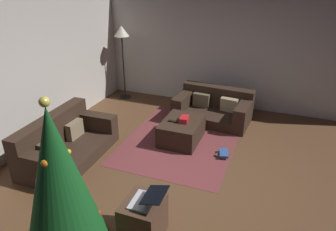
{
  "coord_description": "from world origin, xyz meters",
  "views": [
    {
      "loc": [
        -3.87,
        -1.04,
        2.98
      ],
      "look_at": [
        0.55,
        0.66,
        0.75
      ],
      "focal_mm": 33.68,
      "sensor_mm": 36.0,
      "label": 1
    }
  ],
  "objects_px": {
    "christmas_tree": "(59,181)",
    "side_table": "(143,219)",
    "tv_remote": "(172,121)",
    "book_stack": "(223,154)",
    "laptop": "(147,199)",
    "corner_lamp": "(122,37)",
    "gift_box": "(184,119)",
    "ottoman": "(182,131)",
    "couch_right": "(214,108)",
    "couch_left": "(64,143)"
  },
  "relations": [
    {
      "from": "book_stack",
      "to": "laptop",
      "type": "bearing_deg",
      "value": 167.82
    },
    {
      "from": "ottoman",
      "to": "christmas_tree",
      "type": "relative_size",
      "value": 0.46
    },
    {
      "from": "christmas_tree",
      "to": "side_table",
      "type": "relative_size",
      "value": 3.67
    },
    {
      "from": "couch_left",
      "to": "tv_remote",
      "type": "distance_m",
      "value": 1.93
    },
    {
      "from": "corner_lamp",
      "to": "gift_box",
      "type": "bearing_deg",
      "value": -127.2
    },
    {
      "from": "corner_lamp",
      "to": "ottoman",
      "type": "bearing_deg",
      "value": -127.72
    },
    {
      "from": "tv_remote",
      "to": "christmas_tree",
      "type": "relative_size",
      "value": 0.08
    },
    {
      "from": "gift_box",
      "to": "tv_remote",
      "type": "xyz_separation_m",
      "value": [
        -0.09,
        0.2,
        -0.04
      ]
    },
    {
      "from": "ottoman",
      "to": "christmas_tree",
      "type": "distance_m",
      "value": 3.1
    },
    {
      "from": "couch_left",
      "to": "christmas_tree",
      "type": "xyz_separation_m",
      "value": [
        -1.68,
        -1.36,
        0.77
      ]
    },
    {
      "from": "couch_right",
      "to": "laptop",
      "type": "bearing_deg",
      "value": 94.98
    },
    {
      "from": "christmas_tree",
      "to": "side_table",
      "type": "bearing_deg",
      "value": -48.93
    },
    {
      "from": "book_stack",
      "to": "side_table",
      "type": "bearing_deg",
      "value": 166.38
    },
    {
      "from": "corner_lamp",
      "to": "laptop",
      "type": "bearing_deg",
      "value": -148.54
    },
    {
      "from": "couch_left",
      "to": "tv_remote",
      "type": "bearing_deg",
      "value": 126.71
    },
    {
      "from": "tv_remote",
      "to": "laptop",
      "type": "xyz_separation_m",
      "value": [
        -2.3,
        -0.54,
        0.17
      ]
    },
    {
      "from": "couch_left",
      "to": "gift_box",
      "type": "bearing_deg",
      "value": 125.38
    },
    {
      "from": "tv_remote",
      "to": "side_table",
      "type": "height_order",
      "value": "side_table"
    },
    {
      "from": "tv_remote",
      "to": "corner_lamp",
      "type": "bearing_deg",
      "value": 50.3
    },
    {
      "from": "corner_lamp",
      "to": "book_stack",
      "type": "bearing_deg",
      "value": -122.38
    },
    {
      "from": "gift_box",
      "to": "book_stack",
      "type": "bearing_deg",
      "value": -107.24
    },
    {
      "from": "laptop",
      "to": "corner_lamp",
      "type": "bearing_deg",
      "value": 31.46
    },
    {
      "from": "christmas_tree",
      "to": "side_table",
      "type": "height_order",
      "value": "christmas_tree"
    },
    {
      "from": "couch_right",
      "to": "ottoman",
      "type": "height_order",
      "value": "couch_right"
    },
    {
      "from": "ottoman",
      "to": "tv_remote",
      "type": "bearing_deg",
      "value": 123.91
    },
    {
      "from": "tv_remote",
      "to": "gift_box",
      "type": "bearing_deg",
      "value": -63.27
    },
    {
      "from": "ottoman",
      "to": "christmas_tree",
      "type": "xyz_separation_m",
      "value": [
        -2.97,
        0.31,
        0.84
      ]
    },
    {
      "from": "gift_box",
      "to": "christmas_tree",
      "type": "distance_m",
      "value": 3.04
    },
    {
      "from": "couch_right",
      "to": "book_stack",
      "type": "bearing_deg",
      "value": 114.25
    },
    {
      "from": "couch_left",
      "to": "corner_lamp",
      "type": "distance_m",
      "value": 3.14
    },
    {
      "from": "couch_left",
      "to": "side_table",
      "type": "xyz_separation_m",
      "value": [
        -1.12,
        -2.0,
        -0.01
      ]
    },
    {
      "from": "gift_box",
      "to": "side_table",
      "type": "bearing_deg",
      "value": -173.17
    },
    {
      "from": "couch_right",
      "to": "side_table",
      "type": "height_order",
      "value": "couch_right"
    },
    {
      "from": "couch_right",
      "to": "corner_lamp",
      "type": "height_order",
      "value": "corner_lamp"
    },
    {
      "from": "corner_lamp",
      "to": "couch_left",
      "type": "bearing_deg",
      "value": -172.47
    },
    {
      "from": "couch_left",
      "to": "christmas_tree",
      "type": "height_order",
      "value": "christmas_tree"
    },
    {
      "from": "christmas_tree",
      "to": "side_table",
      "type": "distance_m",
      "value": 1.15
    },
    {
      "from": "side_table",
      "to": "ottoman",
      "type": "bearing_deg",
      "value": 7.97
    },
    {
      "from": "christmas_tree",
      "to": "laptop",
      "type": "relative_size",
      "value": 4.71
    },
    {
      "from": "christmas_tree",
      "to": "book_stack",
      "type": "height_order",
      "value": "christmas_tree"
    },
    {
      "from": "couch_left",
      "to": "ottoman",
      "type": "bearing_deg",
      "value": 126.36
    },
    {
      "from": "christmas_tree",
      "to": "laptop",
      "type": "bearing_deg",
      "value": -51.22
    },
    {
      "from": "couch_right",
      "to": "corner_lamp",
      "type": "xyz_separation_m",
      "value": [
        0.43,
        2.39,
        1.25
      ]
    },
    {
      "from": "ottoman",
      "to": "book_stack",
      "type": "relative_size",
      "value": 2.97
    },
    {
      "from": "tv_remote",
      "to": "side_table",
      "type": "xyz_separation_m",
      "value": [
        -2.31,
        -0.49,
        -0.15
      ]
    },
    {
      "from": "couch_right",
      "to": "ottoman",
      "type": "distance_m",
      "value": 1.2
    },
    {
      "from": "ottoman",
      "to": "book_stack",
      "type": "distance_m",
      "value": 0.91
    },
    {
      "from": "side_table",
      "to": "corner_lamp",
      "type": "bearing_deg",
      "value": 30.84
    },
    {
      "from": "side_table",
      "to": "book_stack",
      "type": "height_order",
      "value": "side_table"
    },
    {
      "from": "christmas_tree",
      "to": "side_table",
      "type": "xyz_separation_m",
      "value": [
        0.56,
        -0.64,
        -0.78
      ]
    }
  ]
}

